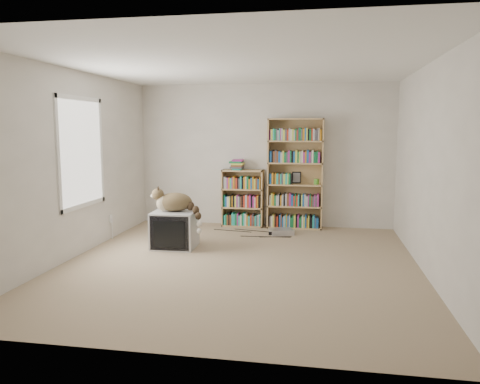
% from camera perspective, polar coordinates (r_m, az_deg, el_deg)
% --- Properties ---
extents(floor, '(4.50, 5.00, 0.01)m').
position_cam_1_polar(floor, '(6.08, -0.04, -8.73)').
color(floor, tan).
rests_on(floor, ground).
extents(wall_back, '(4.50, 0.02, 2.50)m').
position_cam_1_polar(wall_back, '(8.32, 2.97, 4.46)').
color(wall_back, silver).
rests_on(wall_back, floor).
extents(wall_front, '(4.50, 0.02, 2.50)m').
position_cam_1_polar(wall_front, '(3.43, -7.34, -0.25)').
color(wall_front, silver).
rests_on(wall_front, floor).
extents(wall_left, '(0.02, 5.00, 2.50)m').
position_cam_1_polar(wall_left, '(6.62, -19.62, 3.19)').
color(wall_left, silver).
rests_on(wall_left, floor).
extents(wall_right, '(0.02, 5.00, 2.50)m').
position_cam_1_polar(wall_right, '(5.89, 22.07, 2.56)').
color(wall_right, silver).
rests_on(wall_right, floor).
extents(ceiling, '(4.50, 5.00, 0.02)m').
position_cam_1_polar(ceiling, '(5.88, -0.04, 15.32)').
color(ceiling, white).
rests_on(ceiling, wall_back).
extents(window, '(0.02, 1.22, 1.52)m').
position_cam_1_polar(window, '(6.78, -18.76, 4.59)').
color(window, white).
rests_on(window, wall_left).
extents(crt_tv, '(0.63, 0.58, 0.53)m').
position_cam_1_polar(crt_tv, '(6.90, -7.96, -4.55)').
color(crt_tv, '#ADAEB0').
rests_on(crt_tv, floor).
extents(cat, '(0.81, 0.53, 0.60)m').
position_cam_1_polar(cat, '(6.80, -7.55, -1.55)').
color(cat, '#352516').
rests_on(cat, crt_tv).
extents(bookcase_tall, '(0.95, 0.30, 1.90)m').
position_cam_1_polar(bookcase_tall, '(8.16, 6.75, 1.87)').
color(bookcase_tall, tan).
rests_on(bookcase_tall, floor).
extents(bookcase_short, '(0.73, 0.30, 1.00)m').
position_cam_1_polar(bookcase_short, '(8.31, 0.37, -0.96)').
color(bookcase_short, tan).
rests_on(bookcase_short, floor).
extents(book_stack, '(0.22, 0.28, 0.18)m').
position_cam_1_polar(book_stack, '(8.24, -0.37, 3.36)').
color(book_stack, red).
rests_on(book_stack, bookcase_short).
extents(green_mug, '(0.09, 0.09, 0.10)m').
position_cam_1_polar(green_mug, '(8.13, 9.30, 1.27)').
color(green_mug, '#4F9E2D').
rests_on(green_mug, bookcase_tall).
extents(framed_print, '(0.15, 0.05, 0.20)m').
position_cam_1_polar(framed_print, '(8.24, 6.90, 1.77)').
color(framed_print, black).
rests_on(framed_print, bookcase_tall).
extents(dvd_player, '(0.43, 0.37, 0.08)m').
position_cam_1_polar(dvd_player, '(7.74, 5.08, -4.83)').
color(dvd_player, '#B7B7BC').
rests_on(dvd_player, floor).
extents(wall_outlet, '(0.01, 0.08, 0.13)m').
position_cam_1_polar(wall_outlet, '(7.63, -15.48, -3.15)').
color(wall_outlet, silver).
rests_on(wall_outlet, wall_left).
extents(floor_cables, '(1.20, 0.70, 0.01)m').
position_cam_1_polar(floor_cables, '(7.68, 2.76, -5.21)').
color(floor_cables, black).
rests_on(floor_cables, floor).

